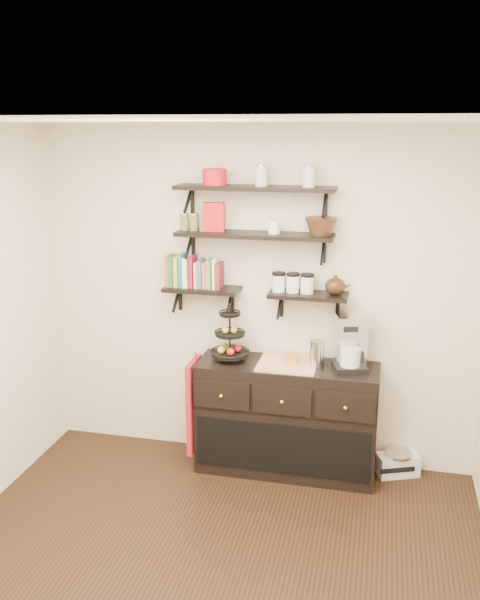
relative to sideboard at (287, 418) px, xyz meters
name	(u,v)px	position (x,y,z in m)	size (l,w,h in m)	color
floor	(197,592)	(-0.29, -1.51, -0.45)	(3.50, 3.50, 0.00)	black
ceiling	(187,121)	(-0.29, -1.51, 2.25)	(3.50, 3.50, 0.02)	white
back_wall	(257,298)	(-0.29, 0.24, 0.90)	(3.50, 0.02, 2.70)	beige
shelf_top	(255,188)	(-0.29, 0.10, 1.78)	(1.20, 0.27, 0.23)	black
shelf_mid	(254,235)	(-0.29, 0.10, 1.43)	(1.20, 0.27, 0.23)	black
shelf_low_left	(202,290)	(-0.71, 0.12, 0.98)	(0.60, 0.25, 0.23)	black
shelf_low_right	(308,296)	(0.13, 0.12, 0.98)	(0.60, 0.25, 0.23)	black
cookbooks	(196,272)	(-0.76, 0.12, 1.11)	(0.43, 0.15, 0.26)	#CA4027
glass_canisters	(293,284)	(0.01, 0.12, 1.06)	(0.32, 0.10, 0.13)	silver
sideboard	(287,418)	(0.00, 0.00, 0.00)	(1.40, 0.50, 0.92)	black
fruit_stand	(230,341)	(-0.46, 0.00, 0.60)	(0.30, 0.30, 0.44)	black
candle	(292,358)	(0.03, 0.00, 0.50)	(0.08, 0.08, 0.08)	#A57326
coffee_maker	(351,343)	(0.47, 0.03, 0.66)	(0.29, 0.29, 0.44)	black
thermal_carafe	(317,354)	(0.22, -0.02, 0.56)	(0.11, 0.11, 0.22)	silver
apron	(194,405)	(-0.73, -0.10, 0.08)	(0.04, 0.32, 0.75)	#A11211
radio	(398,464)	(0.88, 0.12, -0.36)	(0.36, 0.28, 0.19)	silver
recipe_box	(214,217)	(-0.61, 0.10, 1.56)	(0.16, 0.06, 0.22)	red
walnut_bowl	(321,227)	(0.21, 0.10, 1.51)	(0.24, 0.24, 0.13)	black
ramekins	(274,227)	(-0.14, 0.10, 1.50)	(0.09, 0.09, 0.10)	white
teapot	(335,285)	(0.33, 0.12, 1.07)	(0.21, 0.15, 0.15)	black
red_pot	(215,177)	(-0.60, 0.10, 1.86)	(0.18, 0.18, 0.12)	red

